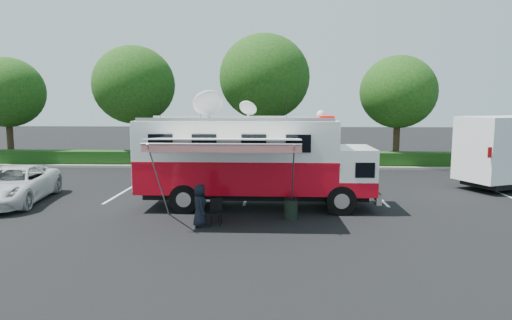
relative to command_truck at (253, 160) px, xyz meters
The scene contains 10 objects.
ground_plane 1.97m from the command_truck, ahead, with size 120.00×120.00×0.00m, color black.
back_border 13.31m from the command_truck, 84.57° to the left, with size 60.00×6.14×8.87m.
stall_lines 3.61m from the command_truck, 97.91° to the left, with size 24.12×5.50×0.01m.
command_truck is the anchor object (origin of this frame).
awning 3.03m from the command_truck, 107.42° to the right, with size 5.21×2.69×3.15m.
white_suv 10.52m from the command_truck, behind, with size 2.58×5.59×1.55m, color silver.
person 3.98m from the command_truck, 119.39° to the right, with size 0.73×0.48×1.50m, color black.
folding_table 2.95m from the command_truck, 124.04° to the right, with size 0.98×0.78×0.74m.
folding_chair 3.27m from the command_truck, 113.74° to the right, with size 0.58×0.62×0.93m.
trash_bin 2.83m from the command_truck, 50.90° to the right, with size 0.52×0.52×0.78m.
Camera 1 is at (0.86, -18.34, 4.33)m, focal length 32.00 mm.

